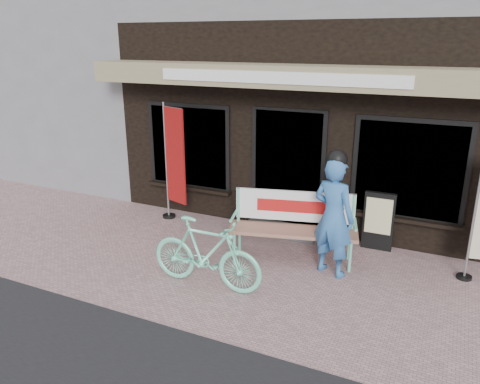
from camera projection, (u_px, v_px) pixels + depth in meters
The scene contains 8 objects.
ground at pixel (240, 276), 6.84m from camera, with size 70.00×70.00×0.00m, color #AB8284.
storefront at pixel (336, 54), 10.18m from camera, with size 7.00×6.77×6.00m.
neighbor_left_near at pixel (61, 43), 14.00m from camera, with size 10.00×7.00×6.40m, color slate.
bench at pixel (294, 221), 7.25m from camera, with size 2.03×0.96×1.07m.
person at pixel (334, 215), 6.67m from camera, with size 0.74×0.60×1.87m.
bicycle at pixel (206, 253), 6.43m from camera, with size 0.47×1.67×1.00m, color #75E4BE.
nobori_red at pixel (174, 162), 8.61m from camera, with size 0.66×0.33×2.23m.
menu_stand at pixel (378, 221), 7.59m from camera, with size 0.49×0.12×0.97m.
Camera 1 is at (2.60, -5.53, 3.30)m, focal length 35.00 mm.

